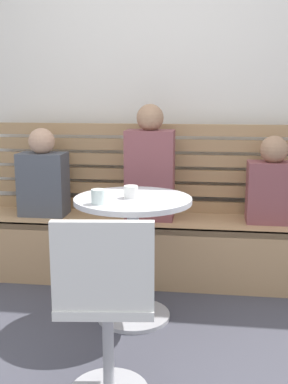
{
  "coord_description": "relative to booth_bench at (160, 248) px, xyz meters",
  "views": [
    {
      "loc": [
        0.32,
        -2.07,
        1.32
      ],
      "look_at": [
        -0.05,
        0.66,
        0.75
      ],
      "focal_mm": 44.19,
      "sensor_mm": 36.0,
      "label": 1
    }
  ],
  "objects": [
    {
      "name": "ground",
      "position": [
        0.0,
        -1.2,
        -0.22
      ],
      "size": [
        8.0,
        8.0,
        0.0
      ],
      "primitive_type": "plane",
      "color": "#42424C"
    },
    {
      "name": "back_wall",
      "position": [
        0.0,
        0.44,
        1.23
      ],
      "size": [
        5.2,
        0.1,
        2.9
      ],
      "primitive_type": "cube",
      "color": "silver",
      "rests_on": "ground"
    },
    {
      "name": "booth_bench",
      "position": [
        0.0,
        0.0,
        0.0
      ],
      "size": [
        2.7,
        0.52,
        0.44
      ],
      "color": "tan",
      "rests_on": "ground"
    },
    {
      "name": "booth_backrest",
      "position": [
        0.0,
        0.24,
        0.56
      ],
      "size": [
        2.65,
        0.04,
        0.67
      ],
      "color": "#A68157",
      "rests_on": "booth_bench"
    },
    {
      "name": "cafe_table",
      "position": [
        -0.1,
        -0.66,
        0.3
      ],
      "size": [
        0.68,
        0.68,
        0.74
      ],
      "color": "#ADADB2",
      "rests_on": "ground"
    },
    {
      "name": "white_chair",
      "position": [
        -0.08,
        -1.47,
        0.24
      ],
      "size": [
        0.45,
        0.45,
        0.85
      ],
      "color": "#ADADB2",
      "rests_on": "ground"
    },
    {
      "name": "person_adult",
      "position": [
        -0.08,
        0.02,
        0.59
      ],
      "size": [
        0.34,
        0.22,
        0.82
      ],
      "color": "brown",
      "rests_on": "booth_bench"
    },
    {
      "name": "person_child_left",
      "position": [
        -0.87,
        0.03,
        0.5
      ],
      "size": [
        0.34,
        0.22,
        0.64
      ],
      "color": "#4C515B",
      "rests_on": "booth_bench"
    },
    {
      "name": "person_child_middle",
      "position": [
        0.77,
        0.03,
        0.48
      ],
      "size": [
        0.34,
        0.22,
        0.61
      ],
      "color": "brown",
      "rests_on": "booth_bench"
    },
    {
      "name": "cup_glass_short",
      "position": [
        -0.26,
        -0.84,
        0.56
      ],
      "size": [
        0.08,
        0.08,
        0.08
      ],
      "primitive_type": "cylinder",
      "color": "silver",
      "rests_on": "cafe_table"
    },
    {
      "name": "cup_ceramic_white",
      "position": [
        -0.11,
        -0.66,
        0.55
      ],
      "size": [
        0.08,
        0.08,
        0.07
      ],
      "primitive_type": "cylinder",
      "color": "white",
      "rests_on": "cafe_table"
    }
  ]
}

